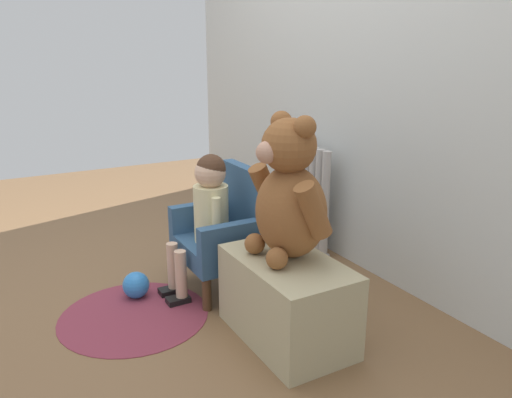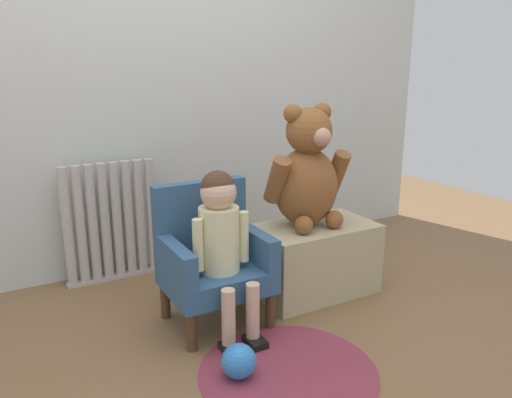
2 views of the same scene
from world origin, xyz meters
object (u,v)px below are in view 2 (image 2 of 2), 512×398
low_bench (315,259)px  toy_ball (239,361)px  large_teddy_bear (307,173)px  floor_rug (288,371)px  radiator (111,223)px  child_armchair (212,257)px  child_figure (221,231)px

low_bench → toy_ball: 0.81m
large_teddy_bear → floor_rug: size_ratio=0.87×
low_bench → floor_rug: 0.73m
radiator → child_armchair: size_ratio=1.03×
radiator → low_bench: (0.84, -0.65, -0.14)m
radiator → toy_ball: radiator is taller
child_figure → large_teddy_bear: large_teddy_bear is taller
child_figure → child_armchair: bearing=90.0°
large_teddy_bear → floor_rug: large_teddy_bear is taller
low_bench → child_armchair: bearing=-180.0°
radiator → child_figure: (0.28, -0.76, 0.14)m
child_armchair → low_bench: 0.57m
child_armchair → toy_ball: bearing=-102.7°
radiator → child_figure: child_figure is taller
radiator → floor_rug: bearing=-73.3°
child_armchair → child_figure: (0.00, -0.11, 0.16)m
radiator → floor_rug: (0.35, -1.17, -0.31)m
large_teddy_bear → toy_ball: (-0.62, -0.48, -0.55)m
radiator → large_teddy_bear: large_teddy_bear is taller
child_armchair → floor_rug: size_ratio=0.91×
radiator → child_figure: 0.82m
child_armchair → large_teddy_bear: 0.61m
low_bench → large_teddy_bear: 0.44m
floor_rug → child_armchair: bearing=98.1°
large_teddy_bear → child_armchair: bearing=-176.8°
radiator → large_teddy_bear: bearing=-38.0°
floor_rug → toy_ball: (-0.17, 0.06, 0.06)m
child_figure → floor_rug: (0.07, -0.41, -0.45)m
low_bench → floor_rug: bearing=-133.4°
child_figure → toy_ball: child_figure is taller
child_armchair → child_figure: size_ratio=0.88×
child_figure → floor_rug: bearing=-79.9°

